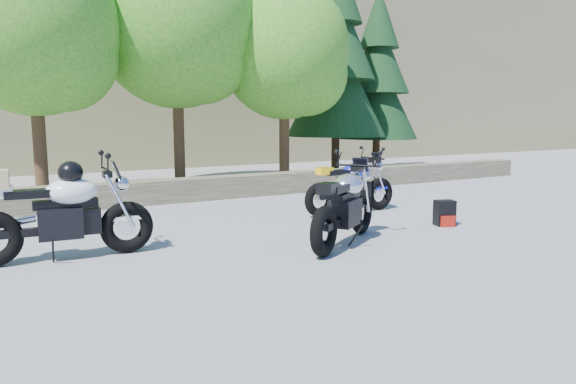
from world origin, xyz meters
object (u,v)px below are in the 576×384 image
at_px(backpack, 445,213).
at_px(blue_bike, 351,187).
at_px(silver_bike, 345,207).
at_px(white_bike, 61,212).

bearing_deg(backpack, blue_bike, 130.68).
bearing_deg(silver_bike, backpack, -27.96).
distance_m(white_bike, backpack, 5.97).
xyz_separation_m(blue_bike, backpack, (0.65, -1.74, -0.31)).
xyz_separation_m(white_bike, blue_bike, (5.22, 0.79, -0.11)).
bearing_deg(blue_bike, backpack, -70.76).
relative_size(silver_bike, white_bike, 0.85).
relative_size(blue_bike, backpack, 4.87).
relative_size(silver_bike, backpack, 4.52).
xyz_separation_m(silver_bike, backpack, (2.25, 0.20, -0.33)).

